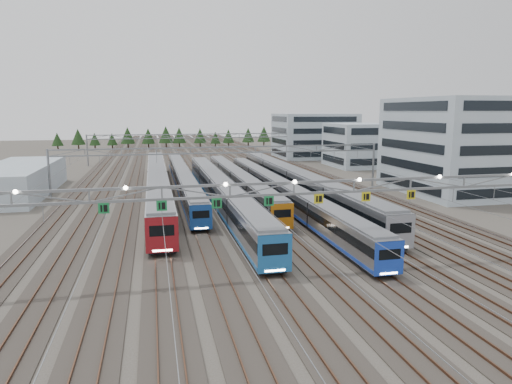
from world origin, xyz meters
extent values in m
plane|color=#47423A|center=(0.00, 0.00, 0.00)|extent=(400.00, 400.00, 0.00)
cube|color=#2D2823|center=(0.00, 100.00, 0.04)|extent=(54.00, 260.00, 0.08)
cube|color=brown|center=(-25.47, 100.00, 0.16)|extent=(0.08, 260.00, 0.16)
cube|color=brown|center=(25.47, 100.00, 0.16)|extent=(0.08, 260.00, 0.16)
cube|color=brown|center=(-0.72, 100.00, 0.16)|extent=(0.08, 260.00, 0.16)
cube|color=brown|center=(0.72, 100.00, 0.16)|extent=(0.08, 260.00, 0.16)
cube|color=black|center=(-11.25, 38.69, 0.44)|extent=(2.62, 65.35, 0.40)
cube|color=#97999E|center=(-11.25, 38.69, 2.36)|extent=(3.08, 66.69, 3.47)
cube|color=black|center=(-11.25, 38.69, 2.77)|extent=(3.14, 66.35, 1.05)
cube|color=maroon|center=(-11.25, 38.69, 0.90)|extent=(3.13, 66.35, 0.39)
cube|color=slate|center=(-11.25, 38.69, 4.20)|extent=(2.77, 65.35, 0.28)
cube|color=maroon|center=(-11.25, 5.39, 2.36)|extent=(3.10, 0.12, 3.47)
cube|color=black|center=(-11.25, 5.36, 2.77)|extent=(2.31, 0.10, 1.05)
cube|color=white|center=(-11.25, 5.33, 0.85)|extent=(1.85, 0.06, 0.17)
cube|color=black|center=(-6.75, 44.91, 0.40)|extent=(2.18, 62.05, 0.33)
cube|color=#97999E|center=(-6.75, 44.91, 2.00)|extent=(2.56, 63.31, 2.88)
cube|color=black|center=(-6.75, 44.91, 2.35)|extent=(2.62, 63.00, 0.87)
cube|color=#1A4AA1|center=(-6.75, 44.91, 0.79)|extent=(2.61, 63.00, 0.32)
cube|color=slate|center=(-6.75, 44.91, 3.53)|extent=(2.30, 62.05, 0.23)
cube|color=#1A4AA1|center=(-6.75, 13.30, 2.00)|extent=(2.58, 0.12, 2.88)
cube|color=black|center=(-6.75, 13.27, 2.35)|extent=(1.92, 0.10, 0.87)
cube|color=white|center=(-6.75, 13.24, 0.74)|extent=(1.54, 0.06, 0.14)
cube|color=black|center=(-2.25, 29.34, 0.43)|extent=(2.48, 61.92, 0.37)
cube|color=#97999E|center=(-2.25, 29.34, 2.24)|extent=(2.91, 63.19, 3.28)
cube|color=black|center=(-2.25, 29.34, 2.64)|extent=(2.97, 62.87, 0.99)
cube|color=#2168B2|center=(-2.25, 29.34, 0.86)|extent=(2.96, 62.87, 0.36)
cube|color=slate|center=(-2.25, 29.34, 3.99)|extent=(2.62, 61.92, 0.26)
cube|color=#2168B2|center=(-2.25, -2.20, 2.24)|extent=(2.93, 0.12, 3.28)
cube|color=black|center=(-2.25, -2.23, 2.64)|extent=(2.19, 0.10, 0.99)
cube|color=white|center=(-2.25, -2.26, 0.81)|extent=(1.75, 0.06, 0.16)
cube|color=black|center=(2.25, 38.78, 0.41)|extent=(2.27, 53.93, 0.34)
cube|color=#97999E|center=(2.25, 38.78, 2.08)|extent=(2.68, 55.03, 3.01)
cube|color=black|center=(2.25, 38.78, 2.44)|extent=(2.74, 54.75, 0.91)
cube|color=#C86D11|center=(2.25, 38.78, 0.81)|extent=(2.73, 54.75, 0.33)
cube|color=slate|center=(2.25, 38.78, 3.68)|extent=(2.41, 53.93, 0.24)
cube|color=#C86D11|center=(2.25, 11.31, 2.08)|extent=(2.70, 0.12, 3.01)
cube|color=black|center=(2.25, 11.28, 2.44)|extent=(2.01, 0.10, 0.91)
cube|color=white|center=(2.25, 11.25, 0.77)|extent=(1.61, 0.06, 0.14)
cube|color=black|center=(6.75, 28.58, 0.41)|extent=(2.19, 65.36, 0.33)
cube|color=#97999E|center=(6.75, 28.58, 2.01)|extent=(2.57, 66.70, 2.89)
cube|color=black|center=(6.75, 28.58, 2.35)|extent=(2.63, 66.37, 0.87)
cube|color=blue|center=(6.75, 28.58, 0.79)|extent=(2.62, 66.37, 0.32)
cube|color=slate|center=(6.75, 28.58, 3.55)|extent=(2.31, 65.36, 0.23)
cube|color=blue|center=(6.75, -4.72, 2.01)|extent=(2.59, 0.12, 2.89)
cube|color=black|center=(6.75, -4.75, 2.35)|extent=(1.93, 0.10, 0.87)
cube|color=white|center=(6.75, -4.78, 0.74)|extent=(1.54, 0.06, 0.14)
cube|color=black|center=(11.25, 34.72, 0.44)|extent=(2.59, 65.46, 0.39)
cube|color=#97999E|center=(11.25, 34.72, 2.34)|extent=(3.05, 66.79, 3.43)
cube|color=black|center=(11.25, 34.72, 2.75)|extent=(3.11, 66.46, 1.04)
cube|color=gray|center=(11.25, 34.72, 0.89)|extent=(3.10, 66.46, 0.38)
cube|color=slate|center=(11.25, 34.72, 4.16)|extent=(2.75, 65.46, 0.27)
cube|color=gray|center=(11.25, 1.38, 2.34)|extent=(3.07, 0.12, 3.43)
cube|color=black|center=(11.25, 1.35, 2.75)|extent=(2.29, 0.10, 1.04)
cube|color=white|center=(11.25, 1.32, 0.84)|extent=(1.83, 0.06, 0.16)
cube|color=gray|center=(0.00, 0.00, 7.80)|extent=(56.00, 0.22, 0.22)
cube|color=gray|center=(0.00, 0.00, 6.80)|extent=(56.00, 0.22, 0.22)
cube|color=#1A8641|center=(-15.75, -0.12, 6.30)|extent=(0.85, 0.06, 0.85)
cube|color=#1A8641|center=(-11.25, -0.12, 6.30)|extent=(0.85, 0.06, 0.85)
cube|color=#1A8641|center=(-6.75, -0.12, 6.30)|extent=(0.85, 0.06, 0.85)
cube|color=#1A8641|center=(-2.25, -0.12, 6.30)|extent=(0.85, 0.06, 0.85)
cube|color=yellow|center=(2.25, -0.12, 6.30)|extent=(0.85, 0.06, 0.85)
cube|color=yellow|center=(6.75, -0.12, 6.30)|extent=(0.85, 0.06, 0.85)
cube|color=yellow|center=(11.25, -0.12, 6.30)|extent=(0.85, 0.06, 0.85)
cylinder|color=gray|center=(-28.00, 40.00, 4.00)|extent=(0.36, 0.36, 8.00)
cylinder|color=gray|center=(28.00, 40.00, 4.00)|extent=(0.36, 0.36, 8.00)
cube|color=gray|center=(0.00, 40.00, 7.80)|extent=(56.00, 0.22, 0.22)
cube|color=gray|center=(0.00, 40.00, 6.80)|extent=(56.00, 0.22, 0.22)
cylinder|color=gray|center=(-28.00, 85.00, 4.00)|extent=(0.36, 0.36, 8.00)
cylinder|color=gray|center=(28.00, 85.00, 4.00)|extent=(0.36, 0.36, 8.00)
cube|color=gray|center=(0.00, 85.00, 7.80)|extent=(56.00, 0.22, 0.22)
cube|color=gray|center=(0.00, 85.00, 6.80)|extent=(56.00, 0.22, 0.22)
cube|color=#A4B6C4|center=(38.93, 31.20, 8.03)|extent=(18.00, 22.00, 16.07)
cube|color=#A4B6C4|center=(39.13, 69.52, 5.38)|extent=(14.00, 16.00, 10.76)
cube|color=#A4B6C4|center=(35.75, 93.43, 6.52)|extent=(22.00, 18.00, 13.05)
cube|color=#A4B6C4|center=(-33.98, 45.54, 2.49)|extent=(10.00, 30.00, 4.98)
camera|label=1|loc=(-11.78, -37.15, 13.90)|focal=32.00mm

